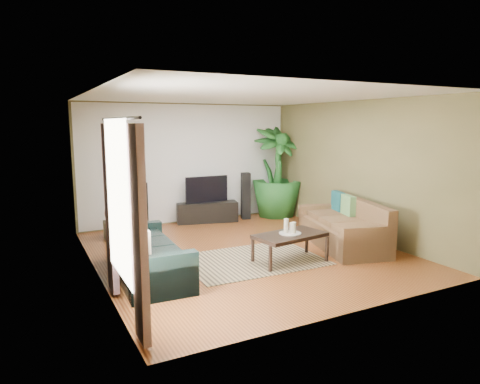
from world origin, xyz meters
TOP-DOWN VIEW (x-y plane):
  - floor at (0.00, 0.00)m, footprint 5.50×5.50m
  - ceiling at (0.00, 0.00)m, footprint 5.50×5.50m
  - wall_back at (0.00, 2.75)m, footprint 5.00×0.00m
  - wall_front at (0.00, -2.75)m, footprint 5.00×0.00m
  - wall_left at (-2.50, 0.00)m, footprint 0.00×5.50m
  - wall_right at (2.50, 0.00)m, footprint 0.00×5.50m
  - backwall_panel at (0.00, 2.74)m, footprint 4.90×0.00m
  - window_pane at (-2.48, -1.60)m, footprint 0.00×1.80m
  - curtain_near at (-2.43, -2.35)m, footprint 0.08×0.35m
  - curtain_far at (-2.43, -0.85)m, footprint 0.08×0.35m
  - curtain_rod at (-2.43, -1.60)m, footprint 0.03×1.90m
  - sofa_left at (-1.84, -0.38)m, footprint 0.97×2.11m
  - sofa_right at (1.79, -0.45)m, footprint 1.46×2.27m
  - area_rug at (-0.10, -0.45)m, footprint 2.28×1.65m
  - coffee_table at (0.40, -0.80)m, footprint 1.24×0.80m
  - candle_tray at (0.40, -0.80)m, footprint 0.36×0.36m
  - candle_tall at (0.34, -0.77)m, footprint 0.07×0.07m
  - candle_mid at (0.44, -0.84)m, footprint 0.07×0.07m
  - candle_short at (0.47, -0.74)m, footprint 0.07×0.07m
  - tv_stand at (0.33, 2.49)m, footprint 1.45×0.73m
  - television at (0.33, 2.50)m, footprint 1.02×0.06m
  - speaker_left at (-1.16, 2.50)m, footprint 0.19×0.21m
  - speaker_right at (1.28, 2.40)m, footprint 0.25×0.26m
  - potted_plant at (2.09, 2.33)m, footprint 1.26×1.26m
  - plant_pot at (2.09, 2.33)m, footprint 0.40×0.40m
  - pedestal at (-1.88, 1.97)m, footprint 0.36×0.36m
  - vase at (-1.88, 1.97)m, footprint 0.33×0.33m
  - side_table at (-2.03, 0.48)m, footprint 0.55×0.55m

SIDE VIEW (x-z plane):
  - floor at x=0.00m, z-range 0.00..0.00m
  - area_rug at x=-0.10m, z-range 0.00..0.01m
  - plant_pot at x=2.09m, z-range 0.00..0.31m
  - pedestal at x=-1.88m, z-range 0.00..0.36m
  - tv_stand at x=0.33m, z-range 0.00..0.46m
  - coffee_table at x=0.40m, z-range 0.00..0.48m
  - side_table at x=-2.03m, z-range 0.00..0.49m
  - sofa_left at x=-1.84m, z-range 0.00..0.85m
  - sofa_right at x=1.79m, z-range 0.00..0.85m
  - candle_tray at x=0.40m, z-range 0.48..0.49m
  - speaker_left at x=-1.16m, z-range 0.00..1.01m
  - vase at x=-1.88m, z-range 0.29..0.75m
  - speaker_right at x=1.28m, z-range 0.00..1.10m
  - candle_short at x=0.47m, z-range 0.49..0.64m
  - candle_mid at x=0.44m, z-range 0.49..0.67m
  - candle_tall at x=0.34m, z-range 0.49..0.72m
  - television at x=0.33m, z-range 0.46..1.06m
  - potted_plant at x=2.09m, z-range 0.00..2.17m
  - curtain_near at x=-2.43m, z-range 0.05..2.25m
  - curtain_far at x=-2.43m, z-range 0.05..2.25m
  - wall_left at x=-2.50m, z-range -1.40..4.10m
  - wall_right at x=2.50m, z-range -1.40..4.10m
  - wall_back at x=0.00m, z-range -1.15..3.85m
  - wall_front at x=0.00m, z-range -1.15..3.85m
  - backwall_panel at x=0.00m, z-range -1.10..3.80m
  - window_pane at x=-2.48m, z-range 0.50..2.30m
  - curtain_rod at x=-2.43m, z-range 2.28..2.31m
  - ceiling at x=0.00m, z-range 2.70..2.70m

